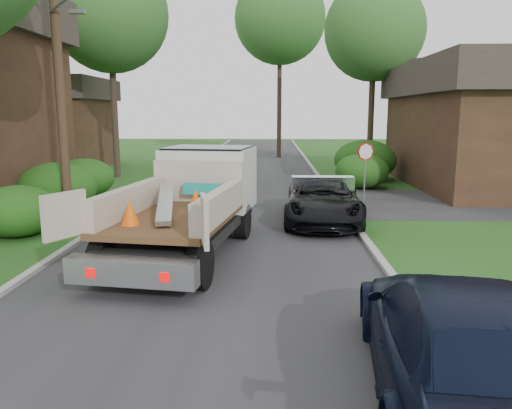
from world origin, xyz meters
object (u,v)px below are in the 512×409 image
at_px(house_left_far, 49,122).
at_px(tree_right_far, 374,31).
at_px(stop_sign, 365,160).
at_px(house_right, 506,123).
at_px(navy_suv, 463,341).
at_px(utility_pole, 59,65).
at_px(flatbed_truck, 196,194).
at_px(tree_left_far, 110,14).
at_px(black_pickup, 323,201).
at_px(tree_center_far, 280,18).

bearing_deg(house_left_far, tree_right_far, -5.44).
distance_m(stop_sign, house_left_far, 22.81).
relative_size(house_right, navy_suv, 2.28).
relative_size(utility_pole, house_right, 0.77).
distance_m(utility_pole, flatbed_truck, 6.73).
relative_size(tree_left_far, tree_right_far, 1.06).
distance_m(house_right, navy_suv, 21.63).
bearing_deg(tree_right_far, black_pickup, -106.44).
distance_m(stop_sign, house_right, 9.37).
bearing_deg(house_right, stop_sign, -147.34).
bearing_deg(house_right, house_left_far, 163.20).
bearing_deg(navy_suv, utility_pole, -41.72).
relative_size(house_left_far, tree_left_far, 0.62).
distance_m(utility_pole, navy_suv, 14.62).
relative_size(stop_sign, tree_right_far, 0.22).
bearing_deg(tree_left_far, house_left_far, 140.19).
bearing_deg(house_left_far, house_right, -16.80).
relative_size(stop_sign, navy_suv, 0.44).
bearing_deg(black_pickup, stop_sign, 65.77).
height_order(black_pickup, navy_suv, navy_suv).
relative_size(house_left_far, flatbed_truck, 1.03).
height_order(tree_right_far, flatbed_truck, tree_right_far).
bearing_deg(flatbed_truck, stop_sign, 58.03).
bearing_deg(utility_pole, flatbed_truck, -31.05).
relative_size(house_right, black_pickup, 2.42).
bearing_deg(tree_left_far, tree_center_far, 53.84).
relative_size(house_right, tree_left_far, 1.06).
distance_m(tree_left_far, tree_right_far, 15.31).
bearing_deg(utility_pole, tree_center_far, 73.35).
height_order(house_right, tree_left_far, tree_left_far).
relative_size(flatbed_truck, black_pickup, 1.38).
xyz_separation_m(house_right, tree_right_far, (-5.50, 6.00, 5.32)).
distance_m(house_left_far, navy_suv, 32.52).
xyz_separation_m(house_left_far, flatbed_truck, (12.82, -19.91, -1.60)).
relative_size(stop_sign, house_right, 0.19).
relative_size(tree_right_far, navy_suv, 2.02).
bearing_deg(utility_pole, black_pickup, 1.51).
relative_size(tree_left_far, flatbed_truck, 1.66).
bearing_deg(tree_left_far, black_pickup, -47.95).
bearing_deg(stop_sign, utility_pole, -159.38).
relative_size(stop_sign, flatbed_truck, 0.34).
xyz_separation_m(tree_left_far, navy_suv, (11.30, -22.44, -8.16)).
xyz_separation_m(stop_sign, flatbed_truck, (-5.88, -6.91, -0.33)).
bearing_deg(tree_right_far, navy_suv, -98.27).
bearing_deg(utility_pole, house_left_far, 115.23).
bearing_deg(tree_center_far, house_left_far, -152.70).
bearing_deg(flatbed_truck, black_pickup, 47.71).
distance_m(stop_sign, navy_suv, 14.54).
relative_size(tree_left_far, navy_suv, 2.15).
xyz_separation_m(house_right, tree_center_far, (-11.00, 16.00, 7.82)).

